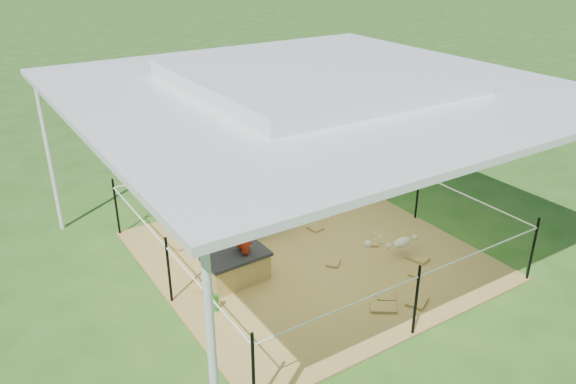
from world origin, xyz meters
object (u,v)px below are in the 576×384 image
foal (403,241)px  picnic_table_far (289,73)px  trash_barrel (313,101)px  picnic_table_near (205,102)px  green_bottle (216,303)px  pony (274,207)px  distant_person (209,97)px  straw_bale (237,270)px  woman (241,223)px

foal → picnic_table_far: 11.31m
trash_barrel → picnic_table_near: trash_barrel is taller
green_bottle → picnic_table_far: (7.62, 10.06, 0.19)m
picnic_table_far → pony: bearing=-124.6°
foal → distant_person: bearing=82.8°
picnic_table_near → distant_person: distant_person is taller
picnic_table_near → picnic_table_far: (3.87, 1.76, 0.01)m
picnic_table_far → foal: bearing=-114.5°
trash_barrel → straw_bale: bearing=-132.7°
foal → straw_bale: bearing=160.8°
woman → pony: size_ratio=0.94×
straw_bale → picnic_table_near: bearing=67.8°
green_bottle → picnic_table_far: 12.62m
straw_bale → woman: bearing=0.0°
pony → foal: pony is taller
picnic_table_far → green_bottle: bearing=-127.6°
green_bottle → picnic_table_far: picnic_table_far is taller
woman → picnic_table_far: bearing=142.1°
picnic_table_near → distant_person: bearing=-125.5°
pony → foal: 2.11m
pony → picnic_table_near: size_ratio=0.71×
distant_person → woman: bearing=85.5°
foal → distant_person: distant_person is taller
pony → picnic_table_far: (5.87, 8.67, -0.16)m
picnic_table_near → foal: bearing=-118.0°
trash_barrel → picnic_table_near: (-2.30, 1.90, -0.14)m
trash_barrel → distant_person: bearing=150.9°
picnic_table_near → picnic_table_far: bearing=1.3°
foal → picnic_table_far: (4.60, 10.33, 0.05)m
woman → picnic_table_near: 8.46m
pony → trash_barrel: (4.30, 5.01, -0.04)m
woman → picnic_table_far: woman is taller
green_bottle → trash_barrel: trash_barrel is taller
green_bottle → straw_bale: bearing=39.3°
pony → distant_person: 6.63m
woman → distant_person: 7.89m
pony → straw_bale: bearing=117.4°
distant_person → picnic_table_near: bearing=-84.7°
distant_person → foal: bearing=103.3°
straw_bale → woman: 0.72m
foal → distant_person: (0.61, 8.02, 0.35)m
green_bottle → foal: 3.03m
woman → foal: (2.37, -0.72, -0.65)m
straw_bale → foal: foal is taller
foal → trash_barrel: 7.33m
straw_bale → distant_person: bearing=67.1°
pony → trash_barrel: size_ratio=1.20×
picnic_table_near → picnic_table_far: size_ratio=0.97×
straw_bale → green_bottle: size_ratio=3.60×
pony → trash_barrel: 6.60m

